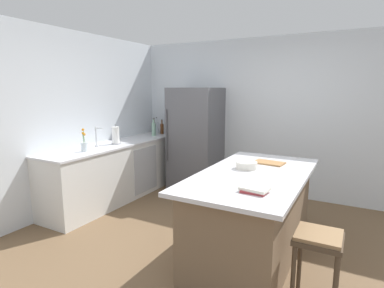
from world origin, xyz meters
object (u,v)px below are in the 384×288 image
object	(u,v)px
refrigerator	(196,139)
paper_towel_roll	(116,136)
mixing_bowl	(246,165)
gin_bottle	(154,129)
cutting_board	(269,163)
sink_faucet	(97,136)
flower_vase	(84,145)
cookbook_stack	(254,190)
vinegar_bottle	(154,128)
bar_stool	(318,247)
soda_bottle	(157,128)
kitchen_island	(252,213)
syrup_bottle	(162,128)

from	to	relation	value
refrigerator	paper_towel_roll	xyz separation A→B (m)	(-0.82, -1.13, 0.15)
mixing_bowl	gin_bottle	bearing A→B (deg)	147.60
gin_bottle	cutting_board	size ratio (longest dim) A/B	0.87
cutting_board	mixing_bowl	bearing A→B (deg)	-113.53
sink_faucet	cutting_board	distance (m)	2.55
flower_vase	cookbook_stack	xyz separation A→B (m)	(2.58, -0.51, -0.08)
sink_faucet	vinegar_bottle	bearing A→B (deg)	90.57
refrigerator	sink_faucet	xyz separation A→B (m)	(-0.92, -1.43, 0.18)
bar_stool	soda_bottle	distance (m)	3.87
refrigerator	paper_towel_roll	bearing A→B (deg)	-125.95
cookbook_stack	refrigerator	bearing A→B (deg)	127.83
refrigerator	bar_stool	bearing A→B (deg)	-44.69
bar_stool	soda_bottle	world-z (taller)	soda_bottle
flower_vase	gin_bottle	distance (m)	1.65
cookbook_stack	flower_vase	bearing A→B (deg)	168.76
flower_vase	cookbook_stack	distance (m)	2.63
kitchen_island	cookbook_stack	distance (m)	0.78
paper_towel_roll	cookbook_stack	size ratio (longest dim) A/B	1.22
gin_bottle	mixing_bowl	xyz separation A→B (m)	(2.27, -1.44, -0.10)
paper_towel_roll	vinegar_bottle	size ratio (longest dim) A/B	1.01
kitchen_island	flower_vase	bearing A→B (deg)	-178.17
cookbook_stack	paper_towel_roll	bearing A→B (deg)	155.78
gin_bottle	cookbook_stack	size ratio (longest dim) A/B	1.24
sink_faucet	cutting_board	bearing A→B (deg)	4.69
gin_bottle	soda_bottle	bearing A→B (deg)	89.37
bar_stool	syrup_bottle	size ratio (longest dim) A/B	2.38
paper_towel_roll	syrup_bottle	world-z (taller)	paper_towel_roll
sink_faucet	mixing_bowl	size ratio (longest dim) A/B	1.28
kitchen_island	syrup_bottle	distance (m)	3.10
refrigerator	cookbook_stack	world-z (taller)	refrigerator
flower_vase	vinegar_bottle	size ratio (longest dim) A/B	1.04
refrigerator	cookbook_stack	distance (m)	2.91
flower_vase	soda_bottle	distance (m)	1.75
flower_vase	soda_bottle	world-z (taller)	soda_bottle
kitchen_island	gin_bottle	bearing A→B (deg)	146.66
flower_vase	syrup_bottle	distance (m)	1.95
cutting_board	soda_bottle	bearing A→B (deg)	154.12
flower_vase	mixing_bowl	distance (m)	2.27
soda_bottle	syrup_bottle	bearing A→B (deg)	94.71
gin_bottle	bar_stool	bearing A→B (deg)	-34.67
kitchen_island	gin_bottle	size ratio (longest dim) A/B	6.25
syrup_bottle	vinegar_bottle	bearing A→B (deg)	-138.72
syrup_bottle	cutting_board	world-z (taller)	syrup_bottle
bar_stool	flower_vase	xyz separation A→B (m)	(-3.10, 0.50, 0.47)
kitchen_island	refrigerator	size ratio (longest dim) A/B	1.11
cookbook_stack	sink_faucet	bearing A→B (deg)	162.11
flower_vase	syrup_bottle	world-z (taller)	flower_vase
kitchen_island	bar_stool	xyz separation A→B (m)	(0.72, -0.58, 0.07)
soda_bottle	cutting_board	size ratio (longest dim) A/B	0.92
soda_bottle	cutting_board	world-z (taller)	soda_bottle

